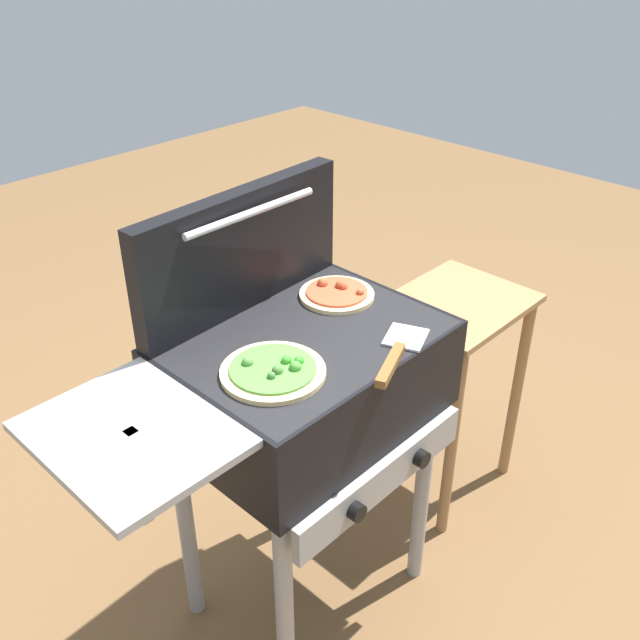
% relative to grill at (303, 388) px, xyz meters
% --- Properties ---
extents(ground_plane, '(8.00, 8.00, 0.00)m').
position_rel_grill_xyz_m(ground_plane, '(0.01, 0.00, -0.76)').
color(ground_plane, brown).
extents(grill, '(0.96, 0.53, 0.90)m').
position_rel_grill_xyz_m(grill, '(0.00, 0.00, 0.00)').
color(grill, black).
rests_on(grill, ground_plane).
extents(grill_lid_open, '(0.63, 0.09, 0.30)m').
position_rel_grill_xyz_m(grill_lid_open, '(0.01, 0.22, 0.30)').
color(grill_lid_open, black).
rests_on(grill_lid_open, grill).
extents(pizza_pepperoni, '(0.19, 0.19, 0.04)m').
position_rel_grill_xyz_m(pizza_pepperoni, '(0.20, 0.08, 0.15)').
color(pizza_pepperoni, beige).
rests_on(pizza_pepperoni, grill).
extents(pizza_veggie, '(0.23, 0.23, 0.04)m').
position_rel_grill_xyz_m(pizza_veggie, '(-0.15, -0.06, 0.15)').
color(pizza_veggie, '#E0C17F').
rests_on(pizza_veggie, grill).
extents(spatula, '(0.26, 0.15, 0.02)m').
position_rel_grill_xyz_m(spatula, '(0.09, -0.21, 0.15)').
color(spatula, '#B7BABF').
rests_on(spatula, grill).
extents(prep_table, '(0.44, 0.36, 0.72)m').
position_rel_grill_xyz_m(prep_table, '(0.67, 0.00, -0.24)').
color(prep_table, olive).
rests_on(prep_table, ground_plane).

